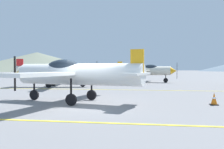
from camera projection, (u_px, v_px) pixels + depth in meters
ground_plane at (85, 105)px, 11.59m from camera, size 400.00×400.00×0.00m
apron_line_near at (56, 121)px, 8.01m from camera, size 80.00×0.16×0.01m
apron_line_far at (111, 90)px, 19.86m from camera, size 80.00×0.16×0.01m
airplane_near at (74, 73)px, 12.56m from camera, size 7.70×8.76×2.63m
airplane_mid at (56, 71)px, 23.04m from camera, size 7.69×8.78×2.63m
airplane_far at (146, 70)px, 30.77m from camera, size 7.68×8.79×2.63m
traffic_cone_front at (214, 99)px, 11.60m from camera, size 0.36×0.36×0.59m
hill_left at (37, 62)px, 156.89m from camera, size 89.83×89.83×12.04m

